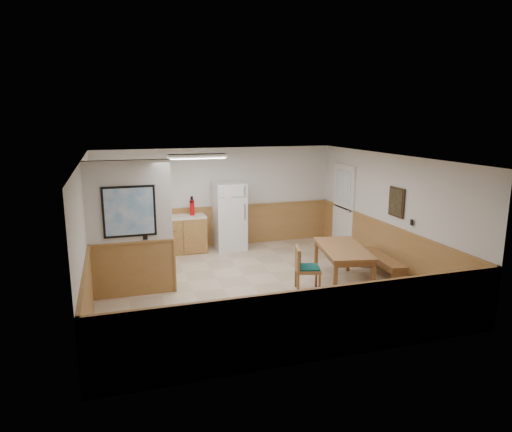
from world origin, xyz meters
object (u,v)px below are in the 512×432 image
object	(u,v)px
dining_bench	(382,262)
dining_chair	(303,266)
dining_table	(343,252)
soap_bottle	(126,215)
fire_extinguisher	(192,207)
refrigerator	(229,216)

from	to	relation	value
dining_bench	dining_chair	bearing A→B (deg)	-168.47
dining_table	dining_chair	bearing A→B (deg)	-161.78
dining_table	dining_chair	world-z (taller)	dining_chair
dining_bench	soap_bottle	distance (m)	5.80
dining_bench	fire_extinguisher	xyz separation A→B (m)	(-3.37, 3.09, 0.76)
refrigerator	dining_bench	distance (m)	3.91
dining_table	fire_extinguisher	size ratio (longest dim) A/B	3.83
dining_chair	refrigerator	bearing A→B (deg)	117.05
dining_chair	fire_extinguisher	xyz separation A→B (m)	(-1.53, 3.27, 0.61)
fire_extinguisher	soap_bottle	bearing A→B (deg)	173.30
dining_table	soap_bottle	distance (m)	5.05
refrigerator	dining_chair	distance (m)	3.26
refrigerator	soap_bottle	xyz separation A→B (m)	(-2.46, 0.02, 0.17)
dining_bench	dining_chair	size ratio (longest dim) A/B	1.79
dining_bench	refrigerator	bearing A→B (deg)	135.09
dining_table	soap_bottle	world-z (taller)	soap_bottle
refrigerator	dining_bench	size ratio (longest dim) A/B	1.10
dining_bench	soap_bottle	world-z (taller)	soap_bottle
dining_table	fire_extinguisher	bearing A→B (deg)	139.21
refrigerator	soap_bottle	distance (m)	2.46
dining_bench	fire_extinguisher	world-z (taller)	fire_extinguisher
soap_bottle	fire_extinguisher	bearing A→B (deg)	2.48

